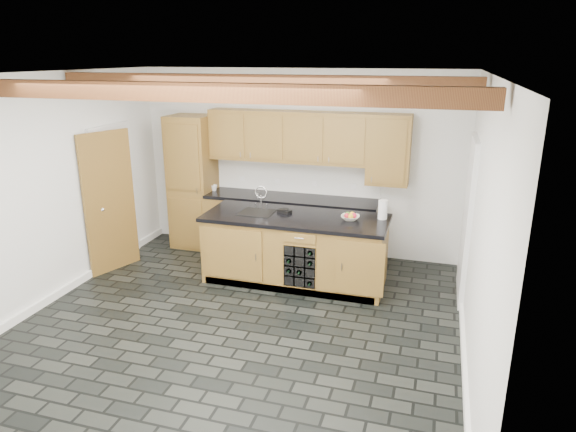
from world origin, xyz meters
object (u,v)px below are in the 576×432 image
at_px(kitchen_scale, 285,211).
at_px(fruit_bowl, 350,218).
at_px(island, 296,249).
at_px(paper_towel, 383,210).

bearing_deg(kitchen_scale, fruit_bowl, 17.27).
distance_m(kitchen_scale, fruit_bowl, 0.91).
height_order(kitchen_scale, fruit_bowl, fruit_bowl).
bearing_deg(island, paper_towel, 11.41).
relative_size(island, paper_towel, 9.81).
bearing_deg(paper_towel, fruit_bowl, -157.71).
height_order(island, paper_towel, paper_towel).
distance_m(fruit_bowl, paper_towel, 0.44).
bearing_deg(island, kitchen_scale, 148.12).
height_order(kitchen_scale, paper_towel, paper_towel).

